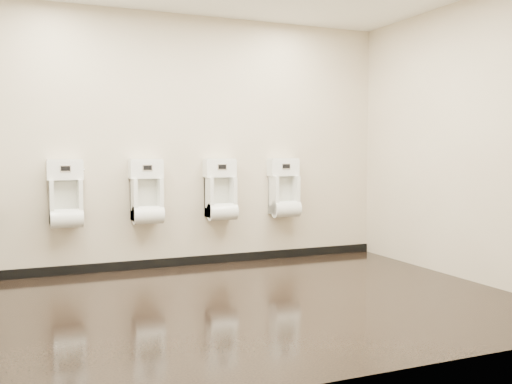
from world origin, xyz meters
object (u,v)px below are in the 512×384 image
urinal_1 (66,199)px  urinal_2 (147,196)px  urinal_4 (284,192)px  urinal_3 (221,194)px

urinal_1 → urinal_2: (0.83, 0.00, 0.00)m
urinal_2 → urinal_4: size_ratio=1.00×
urinal_1 → urinal_2: 0.83m
urinal_2 → urinal_3: (0.84, 0.00, 0.00)m
urinal_2 → urinal_3: 0.84m
urinal_3 → urinal_4: (0.79, 0.00, 0.00)m
urinal_1 → urinal_4: 2.46m
urinal_3 → urinal_4: bearing=0.0°
urinal_2 → urinal_4: bearing=0.0°
urinal_1 → urinal_3: same height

